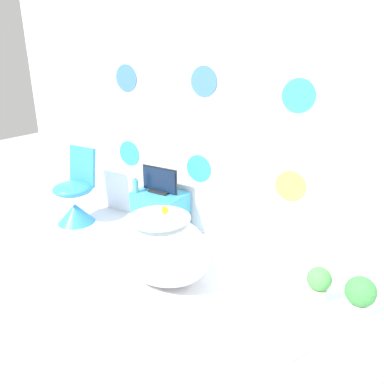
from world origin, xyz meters
name	(u,v)px	position (x,y,z in m)	size (l,w,h in m)	color
ground_plane	(71,329)	(0.00, 0.00, 0.00)	(12.00, 12.00, 0.00)	silver
wall_back_dotted	(203,109)	(0.00, 1.79, 1.30)	(5.02, 0.05, 2.60)	white
bathtub	(160,248)	(0.17, 0.82, 0.30)	(0.88, 0.61, 0.60)	white
rubber_duck	(165,210)	(0.19, 0.88, 0.63)	(0.06, 0.06, 0.07)	yellow
chair	(75,200)	(-1.33, 1.26, 0.27)	(0.44, 0.44, 0.84)	#338CE0
tv_cabinet	(160,212)	(-0.37, 1.56, 0.23)	(0.53, 0.35, 0.45)	#389ED6
tv	(159,181)	(-0.37, 1.56, 0.57)	(0.42, 0.12, 0.27)	black
vase	(135,186)	(-0.59, 1.44, 0.52)	(0.06, 0.06, 0.15)	#51B2AD
side_table	(334,318)	(1.60, 0.59, 0.37)	(0.49, 0.30, 0.46)	silver
potted_plant_left	(319,283)	(1.49, 0.58, 0.58)	(0.14, 0.14, 0.21)	beige
potted_plant_right	(360,294)	(1.71, 0.57, 0.59)	(0.17, 0.17, 0.23)	white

